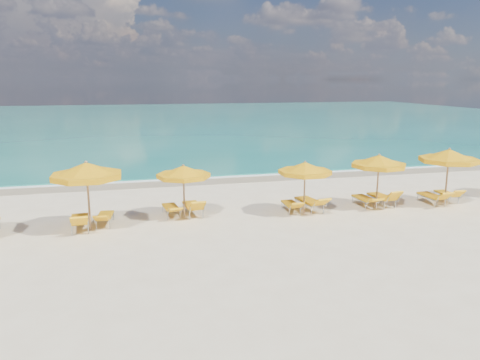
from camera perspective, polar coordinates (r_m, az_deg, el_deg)
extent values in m
plane|color=beige|center=(19.14, 1.08, -4.43)|extent=(120.00, 120.00, 0.00)
cube|color=#136F61|center=(66.12, -9.79, 7.25)|extent=(120.00, 80.00, 0.30)
cube|color=tan|center=(26.14, -3.10, 0.07)|extent=(120.00, 2.60, 0.01)
cube|color=white|center=(26.91, -3.42, 0.42)|extent=(120.00, 1.20, 0.03)
cube|color=white|center=(35.17, -15.76, 2.76)|extent=(14.00, 0.36, 0.05)
cube|color=white|center=(43.97, 3.10, 5.00)|extent=(18.00, 0.30, 0.05)
cylinder|color=#A17B50|center=(17.91, -17.99, -2.05)|extent=(0.08, 0.08, 2.51)
cone|color=#F0A50C|center=(17.69, -18.21, 1.26)|extent=(3.37, 3.37, 0.50)
cylinder|color=#F0A50C|center=(17.73, -18.16, 0.48)|extent=(3.40, 3.40, 0.20)
sphere|color=#A17B50|center=(17.64, -18.27, 2.08)|extent=(0.11, 0.11, 0.11)
cylinder|color=#A17B50|center=(18.88, -6.85, -1.47)|extent=(0.06, 0.06, 2.09)
cone|color=#F0A50C|center=(18.70, -6.92, 1.14)|extent=(2.37, 2.37, 0.42)
cylinder|color=#F0A50C|center=(18.74, -6.90, 0.53)|extent=(2.39, 2.39, 0.17)
sphere|color=#A17B50|center=(18.66, -6.93, 1.78)|extent=(0.09, 0.09, 0.09)
cylinder|color=#A17B50|center=(19.46, 7.86, -1.03)|extent=(0.07, 0.07, 2.13)
cone|color=#F0A50C|center=(19.28, 7.94, 1.56)|extent=(2.84, 2.84, 0.43)
cylinder|color=#F0A50C|center=(19.32, 7.92, 0.96)|extent=(2.86, 2.86, 0.17)
sphere|color=#A17B50|center=(19.24, 7.96, 2.20)|extent=(0.09, 0.09, 0.09)
cylinder|color=#A17B50|center=(21.05, 16.43, -0.22)|extent=(0.07, 0.07, 2.27)
cone|color=#F0A50C|center=(20.87, 16.59, 2.33)|extent=(2.81, 2.81, 0.45)
cylinder|color=#F0A50C|center=(20.91, 16.55, 1.74)|extent=(2.84, 2.84, 0.18)
sphere|color=#A17B50|center=(20.84, 16.62, 2.96)|extent=(0.10, 0.10, 0.10)
cylinder|color=#A17B50|center=(22.58, 23.91, 0.27)|extent=(0.08, 0.08, 2.45)
cone|color=#F0A50C|center=(22.41, 24.14, 2.84)|extent=(2.64, 2.64, 0.49)
cylinder|color=#F0A50C|center=(22.44, 24.08, 2.24)|extent=(2.66, 2.66, 0.20)
sphere|color=#A17B50|center=(22.37, 24.19, 3.47)|extent=(0.11, 0.11, 0.11)
cube|color=#F0AB0E|center=(18.41, -18.95, -4.53)|extent=(0.70, 1.39, 0.08)
cube|color=#F0AB0E|center=(17.47, -19.02, -4.74)|extent=(0.64, 0.59, 0.45)
cube|color=#F0AB0E|center=(18.77, -16.13, -4.18)|extent=(0.66, 1.23, 0.07)
cube|color=#F0AB0E|center=(17.95, -16.55, -4.49)|extent=(0.58, 0.58, 0.34)
cube|color=#F0AB0E|center=(19.39, -8.43, -3.29)|extent=(0.65, 1.25, 0.07)
cube|color=#F0AB0E|center=(18.55, -7.91, -3.62)|extent=(0.59, 0.60, 0.29)
cube|color=#F0AB0E|center=(19.40, -5.82, -3.09)|extent=(0.71, 1.38, 0.08)
cube|color=#F0AB0E|center=(18.49, -5.20, -3.16)|extent=(0.64, 0.57, 0.48)
cube|color=#F0AB0E|center=(19.85, 6.19, -2.90)|extent=(0.56, 1.17, 0.07)
cube|color=#F0AB0E|center=(19.07, 6.93, -3.09)|extent=(0.53, 0.52, 0.34)
cube|color=#F0AB0E|center=(20.16, 8.38, -2.52)|extent=(0.84, 1.48, 0.09)
cube|color=#F0AB0E|center=(19.32, 9.90, -2.66)|extent=(0.71, 0.69, 0.43)
cube|color=#F0AB0E|center=(21.28, 14.86, -2.15)|extent=(0.60, 1.26, 0.08)
cube|color=#F0AB0E|center=(20.52, 16.14, -2.41)|extent=(0.57, 0.59, 0.29)
cube|color=#F0AB0E|center=(21.65, 16.80, -1.93)|extent=(0.71, 1.40, 0.08)
cube|color=#F0AB0E|center=(20.89, 18.25, -1.87)|extent=(0.64, 0.55, 0.51)
cube|color=#F0AB0E|center=(22.62, 22.24, -1.77)|extent=(0.61, 1.31, 0.08)
cube|color=#F0AB0E|center=(21.91, 23.67, -1.81)|extent=(0.59, 0.54, 0.44)
cube|color=#F0AB0E|center=(23.45, 23.82, -1.50)|extent=(0.64, 1.25, 0.07)
cube|color=#F0AB0E|center=(22.75, 24.96, -1.53)|extent=(0.58, 0.53, 0.41)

